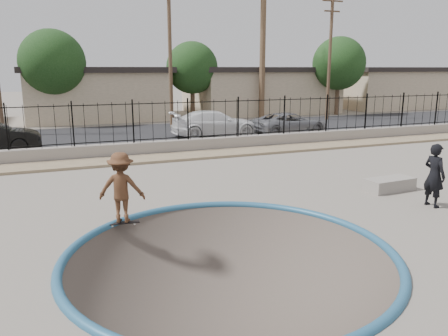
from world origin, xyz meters
The scene contains 22 objects.
ground centered at (0.00, 12.00, -1.10)m, with size 120.00×120.00×2.20m, color slate.
bowl_pit centered at (0.00, -1.00, 0.00)m, with size 6.84×6.84×1.80m, color #453D35, non-canonical shape.
coping_ring centered at (0.00, -1.00, 0.00)m, with size 7.04×7.04×0.20m, color #26597B.
rock_strip centered at (0.00, 9.20, 0.06)m, with size 42.00×1.60×0.11m, color tan.
retaining_wall centered at (0.00, 10.30, 0.30)m, with size 42.00×0.45×0.60m, color gray.
fence centered at (0.00, 10.30, 1.50)m, with size 40.00×0.04×1.80m.
street centered at (0.00, 17.00, 0.02)m, with size 90.00×8.00×0.04m, color black.
house_center centered at (0.00, 26.50, 1.97)m, with size 10.60×8.60×3.90m.
house_east centered at (14.00, 26.50, 1.97)m, with size 12.60×8.60×3.90m.
house_east_far centered at (28.00, 26.50, 1.97)m, with size 11.60×8.60×3.90m.
palm_right centered at (12.00, 22.00, 7.33)m, with size 2.30×2.30×10.30m.
utility_pole_mid centered at (4.00, 19.00, 4.96)m, with size 1.70×0.24×9.50m.
utility_pole_right centered at (16.00, 19.00, 4.70)m, with size 1.70×0.24×9.00m.
street_tree_left centered at (-3.00, 23.00, 4.19)m, with size 4.32×4.32×6.36m.
street_tree_mid centered at (7.00, 24.00, 3.84)m, with size 3.96×3.96×5.83m.
street_tree_right centered at (19.00, 22.00, 4.19)m, with size 4.32×4.32×6.36m.
skater centered at (-1.82, 1.61, 0.87)m, with size 1.13×0.65×1.74m, color brown.
skateboard centered at (-1.82, 1.61, 0.06)m, with size 0.81×0.28×0.07m.
videographer centered at (6.55, -0.02, 0.90)m, with size 0.66×0.43×1.80m, color black.
concrete_ledge centered at (6.60, 1.71, 0.20)m, with size 1.60×0.70×0.40m, color gray.
car_c centered at (5.28, 14.28, 0.76)m, with size 2.02×4.97×1.44m, color white.
car_d centered at (9.60, 13.40, 0.67)m, with size 2.10×4.55×1.26m, color gray.
Camera 1 is at (-3.22, -8.88, 3.81)m, focal length 35.00 mm.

